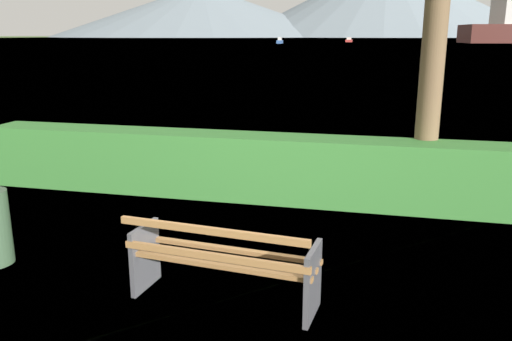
# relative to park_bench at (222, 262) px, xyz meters

# --- Properties ---
(ground_plane) EXTENTS (1400.00, 1400.00, 0.00)m
(ground_plane) POSITION_rel_park_bench_xyz_m (0.01, 0.06, -0.43)
(ground_plane) COLOR #4C6B33
(water_surface) EXTENTS (620.00, 620.00, 0.00)m
(water_surface) POSITION_rel_park_bench_xyz_m (0.01, 307.90, -0.43)
(water_surface) COLOR #6B8EA3
(water_surface) RESTS_ON ground_plane
(park_bench) EXTENTS (1.87, 0.75, 0.87)m
(park_bench) POSITION_rel_park_bench_xyz_m (0.00, 0.00, 0.00)
(park_bench) COLOR #A0703F
(park_bench) RESTS_ON ground_plane
(hedge_row) EXTENTS (10.05, 0.71, 1.01)m
(hedge_row) POSITION_rel_park_bench_xyz_m (0.01, 3.36, 0.08)
(hedge_row) COLOR #387A33
(hedge_row) RESTS_ON ground_plane
(fishing_boat_near) EXTENTS (2.47, 7.57, 1.57)m
(fishing_boat_near) POSITION_rel_park_bench_xyz_m (-10.80, 185.73, 0.12)
(fishing_boat_near) COLOR #B2332D
(fishing_boat_near) RESTS_ON water_surface
(sailboat_mid) EXTENTS (1.75, 4.72, 1.84)m
(sailboat_mid) POSITION_rel_park_bench_xyz_m (-28.04, 147.93, 0.22)
(sailboat_mid) COLOR #335693
(sailboat_mid) RESTS_ON water_surface
(distant_hills) EXTENTS (783.64, 373.68, 79.81)m
(distant_hills) POSITION_rel_park_bench_xyz_m (36.32, 584.98, 33.53)
(distant_hills) COLOR gray
(distant_hills) RESTS_ON ground_plane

